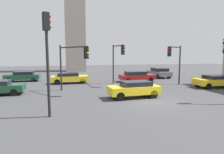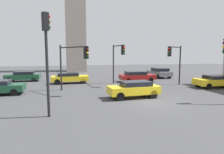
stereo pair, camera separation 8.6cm
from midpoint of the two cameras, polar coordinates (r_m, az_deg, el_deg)
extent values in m
plane|color=#424244|center=(15.27, 11.53, -7.22)|extent=(104.22, 104.22, 0.00)
cylinder|color=black|center=(20.00, -14.91, 2.63)|extent=(0.16, 0.16, 4.59)
cylinder|color=black|center=(18.25, -11.45, 8.75)|extent=(2.48, 3.53, 0.12)
cube|color=black|center=(16.79, -7.60, 7.13)|extent=(0.44, 0.44, 1.00)
sphere|color=#4C0F0C|center=(16.64, -7.17, 8.18)|extent=(0.20, 0.20, 0.20)
sphere|color=yellow|center=(16.64, -7.15, 7.14)|extent=(0.20, 0.20, 0.20)
sphere|color=#14471E|center=(16.64, -7.14, 6.11)|extent=(0.20, 0.20, 0.20)
cylinder|color=black|center=(11.52, -18.63, 3.11)|extent=(0.16, 0.16, 5.98)
cube|color=black|center=(11.64, -19.11, 15.43)|extent=(0.43, 0.43, 1.00)
sphere|color=red|center=(11.77, -18.22, 16.85)|extent=(0.20, 0.20, 0.20)
sphere|color=#594714|center=(11.72, -18.16, 15.41)|extent=(0.20, 0.20, 0.20)
sphere|color=#14471E|center=(11.67, -18.11, 13.95)|extent=(0.20, 0.20, 0.20)
sphere|color=#4C0F0C|center=(16.48, 30.61, 8.78)|extent=(0.20, 0.20, 0.20)
sphere|color=yellow|center=(16.47, 30.54, 7.74)|extent=(0.20, 0.20, 0.20)
sphere|color=#14471E|center=(16.46, 30.48, 6.70)|extent=(0.20, 0.20, 0.20)
cylinder|color=black|center=(24.13, 0.52, 3.82)|extent=(0.16, 0.16, 4.85)
cylinder|color=black|center=(22.60, 2.00, 9.34)|extent=(0.49, 3.26, 0.12)
cube|color=black|center=(21.31, 3.40, 8.01)|extent=(0.35, 0.35, 1.00)
sphere|color=red|center=(21.13, 3.63, 8.84)|extent=(0.20, 0.20, 0.20)
sphere|color=#594714|center=(21.13, 3.62, 8.02)|extent=(0.20, 0.20, 0.20)
sphere|color=#14471E|center=(21.12, 3.62, 7.21)|extent=(0.20, 0.20, 0.20)
cylinder|color=black|center=(24.50, 19.73, 3.28)|extent=(0.16, 0.16, 4.68)
cylinder|color=black|center=(22.98, 18.43, 8.49)|extent=(2.73, 1.97, 0.12)
cube|color=black|center=(21.70, 16.95, 7.22)|extent=(0.45, 0.45, 1.00)
sphere|color=red|center=(21.53, 16.76, 8.03)|extent=(0.20, 0.20, 0.20)
sphere|color=#594714|center=(21.52, 16.73, 7.23)|extent=(0.20, 0.20, 0.20)
sphere|color=#14471E|center=(21.52, 16.70, 6.43)|extent=(0.20, 0.20, 0.20)
cube|color=#19472D|center=(28.78, -25.01, 0.08)|extent=(4.42, 1.96, 0.66)
cube|color=black|center=(28.68, -24.64, 1.10)|extent=(2.48, 1.71, 0.44)
cylinder|color=black|center=(28.41, -28.26, -0.83)|extent=(0.61, 0.35, 0.61)
cylinder|color=black|center=(29.92, -27.47, -0.45)|extent=(0.61, 0.35, 0.61)
cylinder|color=black|center=(27.77, -22.30, -0.69)|extent=(0.61, 0.35, 0.61)
cylinder|color=black|center=(29.30, -21.81, -0.31)|extent=(0.61, 0.35, 0.61)
cube|color=yellow|center=(24.83, -12.35, -0.37)|extent=(4.57, 2.05, 0.60)
cube|color=black|center=(24.77, -12.91, 0.72)|extent=(2.57, 1.78, 0.44)
cylinder|color=black|center=(25.77, -8.98, -0.71)|extent=(0.70, 0.37, 0.70)
cylinder|color=black|center=(24.17, -8.61, -1.19)|extent=(0.70, 0.37, 0.70)
cylinder|color=black|center=(25.66, -15.85, -0.91)|extent=(0.70, 0.37, 0.70)
cylinder|color=black|center=(24.06, -15.94, -1.41)|extent=(0.70, 0.37, 0.70)
cylinder|color=black|center=(20.57, -26.14, -3.27)|extent=(0.64, 0.35, 0.64)
cylinder|color=black|center=(19.06, -27.12, -4.07)|extent=(0.64, 0.35, 0.64)
cube|color=yellow|center=(16.27, 6.60, -3.81)|extent=(4.39, 1.96, 0.66)
cube|color=black|center=(16.27, 7.32, -2.02)|extent=(2.49, 1.65, 0.43)
cylinder|color=black|center=(15.17, 2.53, -5.82)|extent=(0.72, 0.35, 0.70)
cylinder|color=black|center=(16.49, 0.91, -4.80)|extent=(0.72, 0.35, 0.70)
cylinder|color=black|center=(16.35, 12.30, -5.06)|extent=(0.72, 0.35, 0.70)
cylinder|color=black|center=(17.57, 10.07, -4.18)|extent=(0.72, 0.35, 0.70)
cube|color=yellow|center=(24.05, 28.53, -1.22)|extent=(4.53, 2.18, 0.66)
cube|color=black|center=(24.14, 29.01, -0.04)|extent=(2.56, 1.87, 0.41)
cylinder|color=black|center=(22.51, 26.87, -2.47)|extent=(0.68, 0.39, 0.67)
cylinder|color=black|center=(23.81, 24.41, -1.88)|extent=(0.68, 0.39, 0.67)
cylinder|color=black|center=(25.70, 29.91, -1.58)|extent=(0.68, 0.39, 0.67)
cube|color=maroon|center=(26.10, 7.64, 0.04)|extent=(4.69, 2.15, 0.62)
cube|color=black|center=(25.96, 7.17, 1.15)|extent=(2.63, 1.88, 0.49)
cylinder|color=black|center=(27.53, 10.08, -0.31)|extent=(0.64, 0.39, 0.64)
cylinder|color=black|center=(25.95, 11.60, -0.77)|extent=(0.64, 0.39, 0.64)
cylinder|color=black|center=(26.44, 3.73, -0.51)|extent=(0.64, 0.39, 0.64)
cylinder|color=black|center=(24.79, 4.90, -1.00)|extent=(0.64, 0.39, 0.64)
cube|color=slate|center=(31.63, 13.97, 1.16)|extent=(2.27, 4.78, 0.67)
cube|color=black|center=(31.38, 14.21, 2.14)|extent=(1.95, 2.70, 0.53)
cylinder|color=black|center=(32.67, 11.25, 0.81)|extent=(0.40, 0.71, 0.70)
cylinder|color=black|center=(33.48, 13.92, 0.88)|extent=(0.40, 0.71, 0.70)
cylinder|color=black|center=(29.85, 13.99, 0.19)|extent=(0.40, 0.71, 0.70)
cylinder|color=black|center=(30.74, 16.83, 0.28)|extent=(0.40, 0.71, 0.70)
cube|color=gray|center=(44.93, -11.02, 21.56)|extent=(4.26, 4.26, 30.48)
camera|label=1|loc=(0.04, -89.87, 0.01)|focal=30.57mm
camera|label=2|loc=(0.04, 90.13, -0.01)|focal=30.57mm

